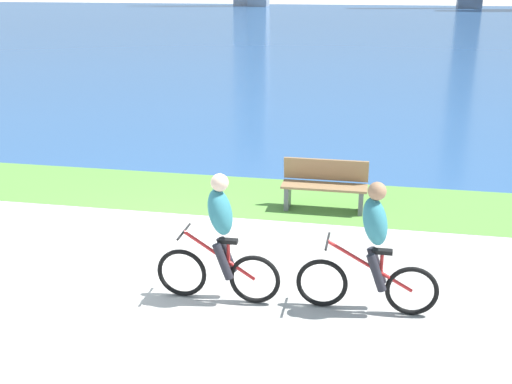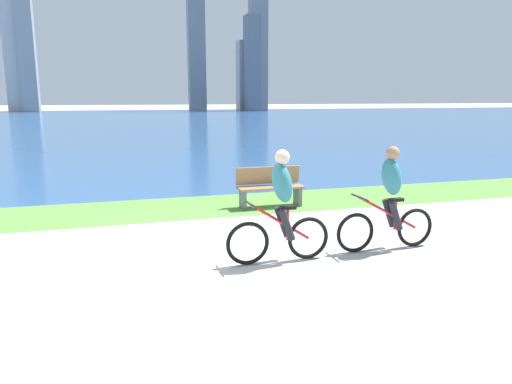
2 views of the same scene
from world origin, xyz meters
The scene contains 7 objects.
ground_plane centered at (0.00, 0.00, 0.00)m, with size 300.00×300.00×0.00m, color #B2AFA8.
grass_strip_bayside centered at (0.00, 2.94, 0.00)m, with size 120.00×2.27×0.01m, color #59933D.
bay_water_surface centered at (0.00, 45.92, 0.00)m, with size 300.00×83.68×0.00m, color #2D568C.
cyclist_lead centered at (1.24, -1.05, 0.84)m, with size 1.62×0.52×1.70m.
cyclist_trailing centered at (3.11, -0.97, 0.84)m, with size 1.74×0.52×1.69m.
bench_near_path centered at (2.24, 2.52, 0.45)m, with size 1.50×0.47×0.90m.
city_skyline_far_shore centered at (10.02, 78.57, 10.77)m, with size 43.10×9.11×26.26m.
Camera 2 is at (-1.07, -7.55, 2.44)m, focal length 33.54 mm.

